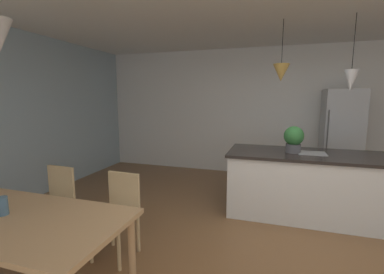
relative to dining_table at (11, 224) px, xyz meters
name	(u,v)px	position (x,y,z in m)	size (l,w,h in m)	color
ground_plane	(293,268)	(2.20, 1.15, -0.69)	(10.00, 8.40, 0.04)	brown
wall_back_kitchen	(287,113)	(2.20, 4.41, 0.68)	(10.00, 0.12, 2.70)	white
dining_table	(11,224)	(0.00, 0.00, 0.00)	(1.87, 0.89, 0.74)	tan
chair_far_right	(117,212)	(0.42, 0.82, -0.20)	(0.42, 0.42, 0.87)	tan
chair_far_left	(53,203)	(-0.42, 0.82, -0.20)	(0.42, 0.42, 0.87)	tan
kitchen_island	(307,184)	(2.44, 2.45, -0.21)	(2.19, 0.94, 0.91)	silver
refrigerator	(340,138)	(3.15, 4.01, 0.23)	(0.65, 0.67, 1.81)	#B2B5B7
pendant_over_island_main	(281,73)	(2.01, 2.45, 1.33)	(0.22, 0.22, 0.82)	black
pendant_over_island_aux	(351,80)	(2.87, 2.45, 1.21)	(0.17, 0.17, 0.96)	black
potted_plant_on_island	(294,138)	(2.22, 2.45, 0.43)	(0.27, 0.27, 0.37)	#4C4C51
vase_on_dining_table	(2,206)	(-0.07, 0.00, 0.14)	(0.08, 0.08, 0.15)	slate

